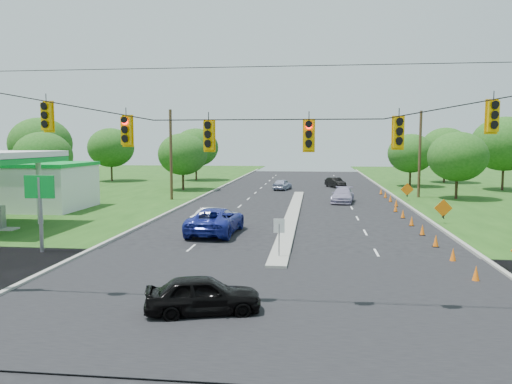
# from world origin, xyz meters

# --- Properties ---
(ground) EXTENTS (160.00, 160.00, 0.00)m
(ground) POSITION_xyz_m (0.00, 0.00, 0.00)
(ground) COLOR black
(ground) RESTS_ON ground
(cross_street) EXTENTS (160.00, 14.00, 0.02)m
(cross_street) POSITION_xyz_m (0.00, 0.00, 0.00)
(cross_street) COLOR black
(cross_street) RESTS_ON ground
(curb_left) EXTENTS (0.25, 110.00, 0.16)m
(curb_left) POSITION_xyz_m (-10.10, 30.00, 0.00)
(curb_left) COLOR gray
(curb_left) RESTS_ON ground
(curb_right) EXTENTS (0.25, 110.00, 0.16)m
(curb_right) POSITION_xyz_m (10.10, 30.00, 0.00)
(curb_right) COLOR gray
(curb_right) RESTS_ON ground
(median) EXTENTS (1.00, 34.00, 0.18)m
(median) POSITION_xyz_m (0.00, 21.00, 0.00)
(median) COLOR gray
(median) RESTS_ON ground
(median_sign) EXTENTS (0.55, 0.06, 2.05)m
(median_sign) POSITION_xyz_m (0.00, 6.00, 1.46)
(median_sign) COLOR gray
(median_sign) RESTS_ON ground
(signal_span) EXTENTS (25.60, 0.32, 9.00)m
(signal_span) POSITION_xyz_m (-0.05, -1.00, 4.97)
(signal_span) COLOR #422D1C
(signal_span) RESTS_ON ground
(utility_pole_far_left) EXTENTS (0.28, 0.28, 9.00)m
(utility_pole_far_left) POSITION_xyz_m (-12.50, 30.00, 4.50)
(utility_pole_far_left) COLOR #422D1C
(utility_pole_far_left) RESTS_ON ground
(utility_pole_far_right) EXTENTS (0.28, 0.28, 9.00)m
(utility_pole_far_right) POSITION_xyz_m (12.50, 35.00, 4.50)
(utility_pole_far_right) COLOR #422D1C
(utility_pole_far_right) RESTS_ON ground
(gas_station) EXTENTS (18.40, 19.70, 5.20)m
(gas_station) POSITION_xyz_m (-23.64, 20.24, 2.58)
(gas_station) COLOR white
(gas_station) RESTS_ON ground
(cone_0) EXTENTS (0.32, 0.32, 0.70)m
(cone_0) POSITION_xyz_m (8.46, 3.00, 0.35)
(cone_0) COLOR orange
(cone_0) RESTS_ON ground
(cone_1) EXTENTS (0.32, 0.32, 0.70)m
(cone_1) POSITION_xyz_m (8.46, 6.50, 0.35)
(cone_1) COLOR orange
(cone_1) RESTS_ON ground
(cone_2) EXTENTS (0.32, 0.32, 0.70)m
(cone_2) POSITION_xyz_m (8.46, 10.00, 0.35)
(cone_2) COLOR orange
(cone_2) RESTS_ON ground
(cone_3) EXTENTS (0.32, 0.32, 0.70)m
(cone_3) POSITION_xyz_m (8.46, 13.50, 0.35)
(cone_3) COLOR orange
(cone_3) RESTS_ON ground
(cone_4) EXTENTS (0.32, 0.32, 0.70)m
(cone_4) POSITION_xyz_m (8.46, 17.00, 0.35)
(cone_4) COLOR orange
(cone_4) RESTS_ON ground
(cone_5) EXTENTS (0.32, 0.32, 0.70)m
(cone_5) POSITION_xyz_m (8.46, 20.50, 0.35)
(cone_5) COLOR orange
(cone_5) RESTS_ON ground
(cone_6) EXTENTS (0.32, 0.32, 0.70)m
(cone_6) POSITION_xyz_m (8.46, 24.00, 0.35)
(cone_6) COLOR orange
(cone_6) RESTS_ON ground
(cone_7) EXTENTS (0.32, 0.32, 0.70)m
(cone_7) POSITION_xyz_m (9.06, 27.50, 0.35)
(cone_7) COLOR orange
(cone_7) RESTS_ON ground
(cone_8) EXTENTS (0.32, 0.32, 0.70)m
(cone_8) POSITION_xyz_m (9.06, 31.00, 0.35)
(cone_8) COLOR orange
(cone_8) RESTS_ON ground
(cone_9) EXTENTS (0.32, 0.32, 0.70)m
(cone_9) POSITION_xyz_m (9.06, 34.50, 0.35)
(cone_9) COLOR orange
(cone_9) RESTS_ON ground
(cone_10) EXTENTS (0.32, 0.32, 0.70)m
(cone_10) POSITION_xyz_m (9.06, 38.00, 0.35)
(cone_10) COLOR orange
(cone_10) RESTS_ON ground
(work_sign_1) EXTENTS (1.27, 0.58, 1.37)m
(work_sign_1) POSITION_xyz_m (10.80, 18.00, 1.09)
(work_sign_1) COLOR black
(work_sign_1) RESTS_ON ground
(work_sign_2) EXTENTS (1.27, 0.58, 1.37)m
(work_sign_2) POSITION_xyz_m (10.80, 32.00, 1.09)
(work_sign_2) COLOR black
(work_sign_2) RESTS_ON ground
(tree_2) EXTENTS (5.88, 5.88, 6.86)m
(tree_2) POSITION_xyz_m (-26.00, 30.00, 4.34)
(tree_2) COLOR black
(tree_2) RESTS_ON ground
(tree_3) EXTENTS (7.56, 7.56, 8.82)m
(tree_3) POSITION_xyz_m (-32.00, 40.00, 5.58)
(tree_3) COLOR black
(tree_3) RESTS_ON ground
(tree_4) EXTENTS (6.72, 6.72, 7.84)m
(tree_4) POSITION_xyz_m (-28.00, 52.00, 4.96)
(tree_4) COLOR black
(tree_4) RESTS_ON ground
(tree_5) EXTENTS (5.88, 5.88, 6.86)m
(tree_5) POSITION_xyz_m (-14.00, 40.00, 4.34)
(tree_5) COLOR black
(tree_5) RESTS_ON ground
(tree_6) EXTENTS (6.72, 6.72, 7.84)m
(tree_6) POSITION_xyz_m (-16.00, 55.00, 4.96)
(tree_6) COLOR black
(tree_6) RESTS_ON ground
(tree_9) EXTENTS (5.88, 5.88, 6.86)m
(tree_9) POSITION_xyz_m (16.00, 34.00, 4.34)
(tree_9) COLOR black
(tree_9) RESTS_ON ground
(tree_10) EXTENTS (7.56, 7.56, 8.82)m
(tree_10) POSITION_xyz_m (24.00, 44.00, 5.58)
(tree_10) COLOR black
(tree_10) RESTS_ON ground
(tree_11) EXTENTS (6.72, 6.72, 7.84)m
(tree_11) POSITION_xyz_m (20.00, 55.00, 4.96)
(tree_11) COLOR black
(tree_11) RESTS_ON ground
(tree_12) EXTENTS (5.88, 5.88, 6.86)m
(tree_12) POSITION_xyz_m (14.00, 48.00, 4.34)
(tree_12) COLOR black
(tree_12) RESTS_ON ground
(black_sedan) EXTENTS (4.20, 2.55, 1.34)m
(black_sedan) POSITION_xyz_m (-2.00, -2.14, 0.67)
(black_sedan) COLOR black
(black_sedan) RESTS_ON ground
(white_sedan) EXTENTS (2.86, 4.41, 1.37)m
(white_sedan) POSITION_xyz_m (-4.92, 14.83, 0.69)
(white_sedan) COLOR silver
(white_sedan) RESTS_ON ground
(blue_pickup) EXTENTS (3.11, 6.17, 1.68)m
(blue_pickup) POSITION_xyz_m (-4.50, 12.52, 0.84)
(blue_pickup) COLOR navy
(blue_pickup) RESTS_ON ground
(silver_car_far) EXTENTS (2.62, 5.10, 1.42)m
(silver_car_far) POSITION_xyz_m (4.41, 30.00, 0.71)
(silver_car_far) COLOR #A198BA
(silver_car_far) RESTS_ON ground
(silver_car_oncoming) EXTENTS (2.45, 4.14, 1.32)m
(silver_car_oncoming) POSITION_xyz_m (-2.17, 42.04, 0.66)
(silver_car_oncoming) COLOR #9DA3C1
(silver_car_oncoming) RESTS_ON ground
(dark_car_receding) EXTENTS (2.71, 4.10, 1.28)m
(dark_car_receding) POSITION_xyz_m (4.34, 45.96, 0.64)
(dark_car_receding) COLOR black
(dark_car_receding) RESTS_ON ground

